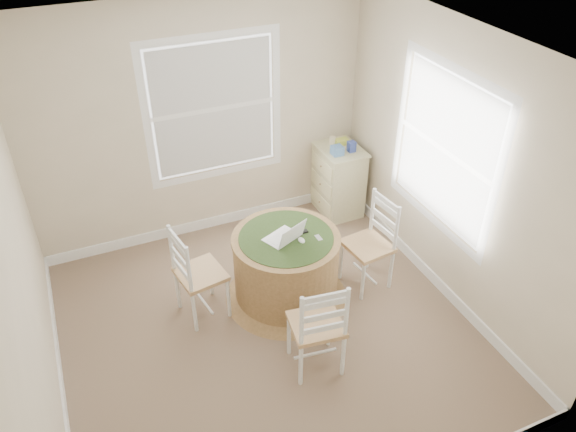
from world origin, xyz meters
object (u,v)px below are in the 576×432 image
round_table (286,265)px  corner_chest (338,179)px  chair_left (201,273)px  chair_near (316,324)px  chair_right (368,245)px  laptop (284,237)px

round_table → corner_chest: size_ratio=1.43×
chair_left → round_table: bearing=-107.8°
chair_near → chair_right: size_ratio=1.00×
round_table → chair_near: chair_near is taller
round_table → chair_left: 0.81m
chair_left → laptop: chair_left is taller
chair_right → corner_chest: bearing=157.6°
chair_right → corner_chest: 1.35m
round_table → chair_near: 0.89m
chair_left → chair_right: bearing=-108.5°
round_table → chair_left: bearing=171.6°
chair_right → laptop: size_ratio=2.38×
round_table → laptop: (-0.02, -0.02, 0.36)m
chair_near → chair_right: bearing=-133.4°
chair_left → chair_near: bearing=-154.8°
chair_left → laptop: bearing=-109.6°
chair_right → laptop: 0.88m
chair_left → corner_chest: size_ratio=1.14×
round_table → chair_near: (-0.11, -0.88, 0.08)m
laptop → corner_chest: size_ratio=0.48×
chair_right → laptop: bearing=-104.7°
chair_left → laptop: 0.83m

